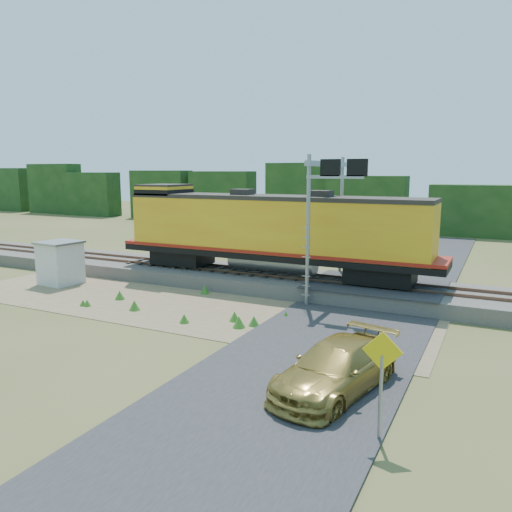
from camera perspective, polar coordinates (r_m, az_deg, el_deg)
The scene contains 12 objects.
ground at distance 24.73m, azimuth -5.95°, elevation -6.31°, with size 140.00×140.00×0.00m, color #475123.
ballast at distance 29.71m, azimuth 0.24°, elevation -2.74°, with size 70.00×5.00×0.80m, color slate.
rails at distance 29.61m, azimuth 0.24°, elevation -1.83°, with size 70.00×1.54×0.16m.
dirt_shoulder at distance 26.21m, azimuth -9.08°, elevation -5.42°, with size 26.00×8.00×0.03m, color #8C7754.
road at distance 22.58m, azimuth 10.42°, elevation -7.74°, with size 7.00×66.00×0.86m.
tree_line_north at distance 59.54m, azimuth 14.06°, elevation 5.81°, with size 130.00×3.00×6.50m.
weed_clumps at distance 26.78m, azimuth -12.20°, elevation -5.22°, with size 15.00×6.20×0.56m, color #326E1F, non-canonical shape.
locomotive at distance 28.93m, azimuth 1.36°, elevation 3.01°, with size 19.41×2.96×5.01m.
shed at distance 32.37m, azimuth -21.46°, elevation -0.71°, with size 2.38×2.38×2.62m.
signal_gantry at distance 26.68m, azimuth 8.44°, elevation 7.16°, with size 3.01×6.20×7.60m.
road_sign at distance 13.15m, azimuth 14.15°, elevation -12.81°, with size 1.00×0.14×2.89m.
car at distance 15.99m, azimuth 9.11°, elevation -12.52°, with size 2.19×5.38×1.56m, color olive.
Camera 1 is at (12.82, -20.03, 6.79)m, focal length 35.00 mm.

